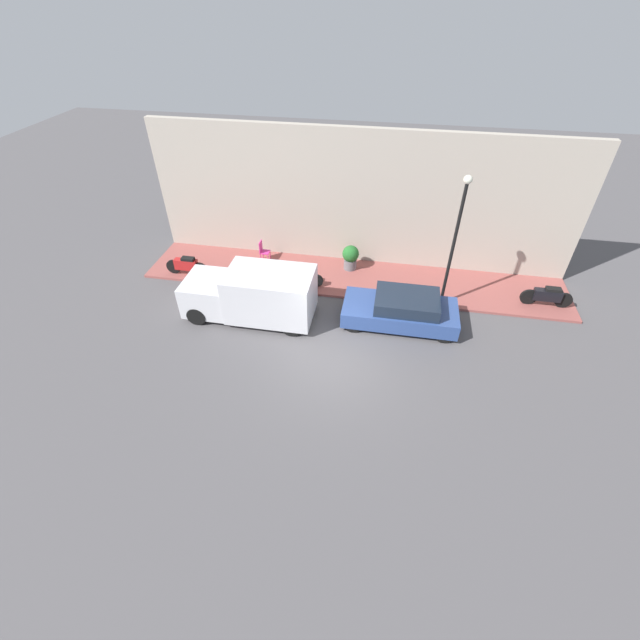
{
  "coord_description": "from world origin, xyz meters",
  "views": [
    {
      "loc": [
        -10.38,
        -1.38,
        10.19
      ],
      "look_at": [
        1.21,
        0.72,
        0.6
      ],
      "focal_mm": 24.0,
      "sensor_mm": 36.0,
      "label": 1
    }
  ],
  "objects_px": {
    "parked_car": "(401,310)",
    "motorcycle_red": "(187,265)",
    "delivery_van": "(251,294)",
    "cafe_chair": "(263,250)",
    "motorcycle_black": "(547,296)",
    "scooter_silver": "(298,276)",
    "potted_plant": "(351,257)",
    "streetlamp": "(456,232)"
  },
  "relations": [
    {
      "from": "delivery_van",
      "to": "motorcycle_black",
      "type": "distance_m",
      "value": 11.29
    },
    {
      "from": "parked_car",
      "to": "motorcycle_black",
      "type": "distance_m",
      "value": 5.83
    },
    {
      "from": "delivery_van",
      "to": "cafe_chair",
      "type": "xyz_separation_m",
      "value": [
        3.79,
        0.69,
        -0.38
      ]
    },
    {
      "from": "motorcycle_black",
      "to": "cafe_chair",
      "type": "bearing_deg",
      "value": 83.66
    },
    {
      "from": "parked_car",
      "to": "motorcycle_black",
      "type": "xyz_separation_m",
      "value": [
        1.95,
        -5.5,
        -0.05
      ]
    },
    {
      "from": "delivery_van",
      "to": "motorcycle_red",
      "type": "relative_size",
      "value": 2.63
    },
    {
      "from": "parked_car",
      "to": "delivery_van",
      "type": "distance_m",
      "value": 5.54
    },
    {
      "from": "parked_car",
      "to": "motorcycle_red",
      "type": "xyz_separation_m",
      "value": [
        1.55,
        9.07,
        -0.05
      ]
    },
    {
      "from": "motorcycle_black",
      "to": "streetlamp",
      "type": "distance_m",
      "value": 4.8
    },
    {
      "from": "motorcycle_red",
      "to": "potted_plant",
      "type": "height_order",
      "value": "potted_plant"
    },
    {
      "from": "delivery_van",
      "to": "motorcycle_black",
      "type": "height_order",
      "value": "delivery_van"
    },
    {
      "from": "motorcycle_red",
      "to": "potted_plant",
      "type": "bearing_deg",
      "value": -75.77
    },
    {
      "from": "delivery_van",
      "to": "cafe_chair",
      "type": "relative_size",
      "value": 5.15
    },
    {
      "from": "scooter_silver",
      "to": "motorcycle_black",
      "type": "xyz_separation_m",
      "value": [
        0.28,
        -9.76,
        0.05
      ]
    },
    {
      "from": "scooter_silver",
      "to": "motorcycle_black",
      "type": "relative_size",
      "value": 1.12
    },
    {
      "from": "scooter_silver",
      "to": "cafe_chair",
      "type": "distance_m",
      "value": 2.5
    },
    {
      "from": "parked_car",
      "to": "streetlamp",
      "type": "relative_size",
      "value": 0.82
    },
    {
      "from": "delivery_van",
      "to": "scooter_silver",
      "type": "distance_m",
      "value": 2.58
    },
    {
      "from": "parked_car",
      "to": "potted_plant",
      "type": "distance_m",
      "value": 3.99
    },
    {
      "from": "parked_car",
      "to": "cafe_chair",
      "type": "xyz_separation_m",
      "value": [
        3.25,
        6.19,
        0.02
      ]
    },
    {
      "from": "parked_car",
      "to": "motorcycle_red",
      "type": "relative_size",
      "value": 2.27
    },
    {
      "from": "delivery_van",
      "to": "streetlamp",
      "type": "distance_m",
      "value": 7.62
    },
    {
      "from": "delivery_van",
      "to": "potted_plant",
      "type": "xyz_separation_m",
      "value": [
        3.82,
        -3.21,
        -0.3
      ]
    },
    {
      "from": "streetlamp",
      "to": "potted_plant",
      "type": "xyz_separation_m",
      "value": [
        1.9,
        3.83,
        -2.51
      ]
    },
    {
      "from": "parked_car",
      "to": "potted_plant",
      "type": "xyz_separation_m",
      "value": [
        3.27,
        2.29,
        0.09
      ]
    },
    {
      "from": "potted_plant",
      "to": "streetlamp",
      "type": "bearing_deg",
      "value": -116.41
    },
    {
      "from": "cafe_chair",
      "to": "delivery_van",
      "type": "bearing_deg",
      "value": -169.73
    },
    {
      "from": "motorcycle_red",
      "to": "potted_plant",
      "type": "distance_m",
      "value": 7.0
    },
    {
      "from": "scooter_silver",
      "to": "potted_plant",
      "type": "height_order",
      "value": "potted_plant"
    },
    {
      "from": "motorcycle_black",
      "to": "delivery_van",
      "type": "bearing_deg",
      "value": 102.78
    },
    {
      "from": "cafe_chair",
      "to": "streetlamp",
      "type": "bearing_deg",
      "value": -103.67
    },
    {
      "from": "motorcycle_red",
      "to": "cafe_chair",
      "type": "relative_size",
      "value": 1.96
    },
    {
      "from": "motorcycle_red",
      "to": "motorcycle_black",
      "type": "bearing_deg",
      "value": -88.43
    },
    {
      "from": "motorcycle_black",
      "to": "streetlamp",
      "type": "xyz_separation_m",
      "value": [
        -0.58,
        3.96,
        2.65
      ]
    },
    {
      "from": "cafe_chair",
      "to": "motorcycle_red",
      "type": "bearing_deg",
      "value": 120.52
    },
    {
      "from": "scooter_silver",
      "to": "motorcycle_black",
      "type": "bearing_deg",
      "value": -88.33
    },
    {
      "from": "parked_car",
      "to": "scooter_silver",
      "type": "relative_size",
      "value": 1.94
    },
    {
      "from": "scooter_silver",
      "to": "motorcycle_red",
      "type": "height_order",
      "value": "motorcycle_red"
    },
    {
      "from": "scooter_silver",
      "to": "cafe_chair",
      "type": "xyz_separation_m",
      "value": [
        1.58,
        1.93,
        0.11
      ]
    },
    {
      "from": "delivery_van",
      "to": "potted_plant",
      "type": "height_order",
      "value": "delivery_van"
    },
    {
      "from": "motorcycle_black",
      "to": "potted_plant",
      "type": "xyz_separation_m",
      "value": [
        1.32,
        7.79,
        0.14
      ]
    },
    {
      "from": "scooter_silver",
      "to": "streetlamp",
      "type": "bearing_deg",
      "value": -92.93
    }
  ]
}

